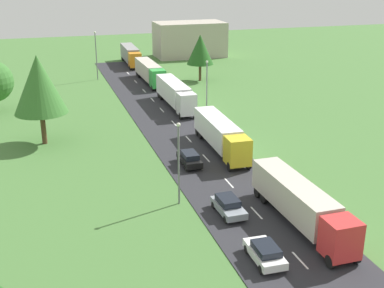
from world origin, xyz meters
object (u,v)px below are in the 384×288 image
truck_fifth (130,54)px  tree_oak (39,85)px  truck_third (175,93)px  lamppost_third (207,83)px  truck_fourth (150,71)px  tree_pine (200,50)px  lamppost_fourth (96,53)px  car_second (265,253)px  car_third (228,206)px  car_fourth (189,158)px  distant_building (190,39)px  truck_second (220,134)px  truck_lead (300,203)px  lamppost_second (179,159)px

truck_fifth → tree_oak: 51.31m
truck_third → lamppost_third: size_ratio=1.88×
truck_third → truck_fourth: bearing=90.1°
tree_oak → tree_pine: 40.04m
lamppost_fourth → car_second: bearing=-86.6°
tree_pine → lamppost_third: bearing=-105.3°
truck_fifth → lamppost_third: lamppost_third is taller
car_third → car_fourth: size_ratio=1.00×
truck_third → distant_building: size_ratio=0.90×
car_fourth → tree_oak: tree_oak is taller
truck_third → car_second: truck_third is taller
car_second → car_third: 7.87m
truck_second → tree_oak: (-19.56, 8.65, 5.22)m
truck_lead → car_third: size_ratio=3.26×
lamppost_fourth → distant_building: size_ratio=0.57×
truck_lead → tree_pine: tree_pine is taller
car_third → tree_oak: 28.82m
car_fourth → lamppost_third: size_ratio=0.56×
truck_third → lamppost_third: (3.74, -3.86, 2.07)m
truck_lead → tree_oak: 34.19m
truck_lead → truck_second: (-0.14, 18.80, 0.02)m
tree_pine → lamppost_second: bearing=-110.1°
truck_fourth → lamppost_second: lamppost_second is taller
tree_oak → truck_fifth: bearing=67.6°
truck_lead → tree_pine: (9.16, 55.15, 3.68)m
truck_second → lamppost_fourth: size_ratio=1.53×
car_second → lamppost_fourth: bearing=93.4°
truck_lead → lamppost_third: lamppost_third is taller
lamppost_third → car_third: bearing=-105.3°
truck_second → truck_fifth: 55.84m
car_second → car_fourth: size_ratio=0.97×
lamppost_fourth → truck_third: bearing=-68.8°
truck_second → truck_fourth: (-0.03, 37.28, 0.01)m
truck_fourth → tree_oak: size_ratio=1.33×
truck_lead → truck_third: 38.70m
lamppost_second → tree_pine: tree_pine is taller
truck_lead → car_second: (-5.12, -4.33, -1.27)m
truck_third → truck_fourth: size_ratio=0.99×
truck_fifth → car_fourth: size_ratio=3.19×
truck_fourth → truck_fifth: size_ratio=1.05×
truck_fifth → tree_pine: 21.93m
car_third → tree_oak: tree_oak is taller
car_fourth → lamppost_fourth: (-4.03, 46.23, 4.10)m
lamppost_third → distant_building: distant_building is taller
truck_second → tree_pine: 37.70m
truck_fourth → truck_third: bearing=-89.9°
truck_lead → truck_fourth: bearing=90.2°
truck_fourth → lamppost_third: bearing=-79.9°
lamppost_second → lamppost_third: bearing=66.6°
car_fourth → lamppost_third: 21.62m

